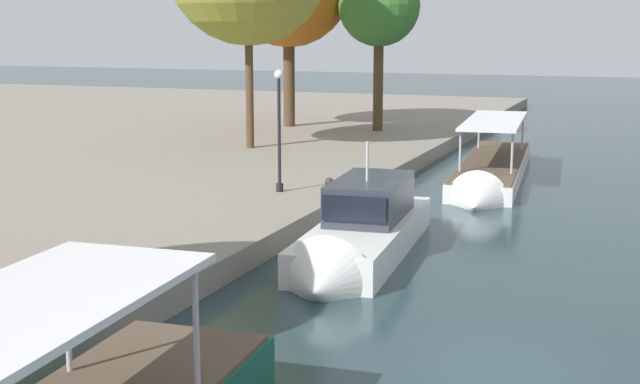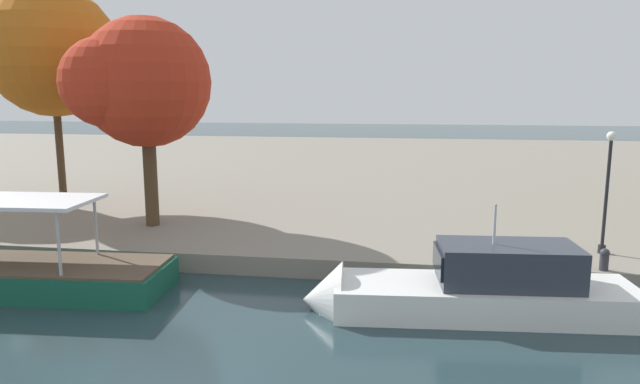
{
  "view_description": "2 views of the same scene",
  "coord_description": "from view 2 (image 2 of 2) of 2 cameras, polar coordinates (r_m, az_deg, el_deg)",
  "views": [
    {
      "loc": [
        -16.51,
        -2.56,
        6.65
      ],
      "look_at": [
        5.56,
        5.83,
        2.24
      ],
      "focal_mm": 49.73,
      "sensor_mm": 36.0,
      "label": 1
    },
    {
      "loc": [
        5.75,
        -11.27,
        6.48
      ],
      "look_at": [
        2.72,
        7.86,
        3.1
      ],
      "focal_mm": 31.99,
      "sensor_mm": 36.0,
      "label": 2
    }
  ],
  "objects": [
    {
      "name": "motor_yacht_2",
      "position": [
        17.64,
        14.11,
        -9.9
      ],
      "size": [
        9.9,
        3.2,
        4.22
      ],
      "rotation": [
        0.0,
        0.0,
        3.22
      ],
      "color": "silver",
      "rests_on": "ground_plane"
    },
    {
      "name": "mooring_bollard_1",
      "position": [
        20.99,
        26.57,
        -5.98
      ],
      "size": [
        0.31,
        0.31,
        0.74
      ],
      "color": "#2D2D33",
      "rests_on": "dock_promenade"
    },
    {
      "name": "tree_3",
      "position": [
        25.57,
        -17.77,
        10.58
      ],
      "size": [
        5.76,
        5.74,
        8.95
      ],
      "color": "#4C3823",
      "rests_on": "dock_promenade"
    },
    {
      "name": "tree_5",
      "position": [
        31.35,
        -25.03,
        12.73
      ],
      "size": [
        6.34,
        6.34,
        10.92
      ],
      "color": "#4C3823",
      "rests_on": "dock_promenade"
    },
    {
      "name": "ground_plane",
      "position": [
        14.21,
        -16.81,
        -17.67
      ],
      "size": [
        220.0,
        220.0,
        0.0
      ],
      "primitive_type": "plane",
      "color": "#23383D"
    },
    {
      "name": "dock_promenade",
      "position": [
        47.2,
        1.93,
        2.44
      ],
      "size": [
        120.0,
        55.0,
        0.72
      ],
      "primitive_type": "cube",
      "color": "gray",
      "rests_on": "ground_plane"
    },
    {
      "name": "lamp_post",
      "position": [
        22.77,
        26.78,
        0.33
      ],
      "size": [
        0.33,
        0.33,
        4.42
      ],
      "color": "black",
      "rests_on": "dock_promenade"
    }
  ]
}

